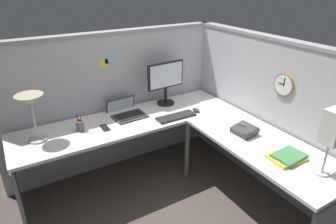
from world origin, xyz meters
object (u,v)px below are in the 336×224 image
Objects in this scene: computer_mouse at (196,110)px; book_stack at (288,157)px; cell_phone at (105,128)px; keyboard at (176,117)px; office_phone at (245,131)px; desk_lamp_dome at (30,104)px; wall_clock at (284,85)px; laptop at (126,112)px; desk_lamp_paper at (333,129)px; monitor at (166,80)px; pen_cup at (80,126)px.

book_stack reaches higher than computer_mouse.
cell_phone is 1.70m from book_stack.
computer_mouse reaches higher than keyboard.
keyboard is 0.74m from office_phone.
office_phone is at bearing -81.27° from computer_mouse.
wall_clock is at bearing -24.56° from desk_lamp_dome.
desk_lamp_paper is (0.86, -1.75, 0.36)m from laptop.
desk_lamp_dome is (-1.43, -0.13, 0.07)m from monitor.
monitor is 2.27× the size of wall_clock.
monitor reaches higher than computer_mouse.
keyboard is 2.00× the size of office_phone.
keyboard is (-0.10, -0.38, -0.28)m from monitor.
keyboard is at bearing -12.14° from cell_phone.
cell_phone is 1.98m from desk_lamp_paper.
office_phone is at bearing 170.45° from wall_clock.
keyboard is 1.41m from desk_lamp_dome.
monitor is at bearing 105.15° from office_phone.
book_stack reaches higher than cell_phone.
keyboard is at bearing -104.17° from monitor.
cell_phone is 0.67× the size of office_phone.
keyboard is 0.98m from pen_cup.
wall_clock reaches higher than book_stack.
monitor is 1.25× the size of laptop.
computer_mouse is 0.23× the size of desk_lamp_dome.
monitor is at bearing 2.19° from laptop.
computer_mouse reaches higher than cell_phone.
laptop is 1.68m from book_stack.
computer_mouse is 0.58× the size of pen_cup.
desk_lamp_dome is at bearing -174.95° from monitor.
laptop reaches higher than keyboard.
pen_cup is 1.90m from book_stack.
wall_clock is (2.08, -0.95, 0.08)m from desk_lamp_dome.
laptop reaches higher than cell_phone.
keyboard is 0.27m from computer_mouse.
computer_mouse is at bearing 95.29° from book_stack.
desk_lamp_paper reaches higher than pen_cup.
desk_lamp_paper is at bearing -49.28° from pen_cup.
monitor is 2.32× the size of office_phone.
desk_lamp_dome is 0.50m from pen_cup.
office_phone is at bearing -74.85° from monitor.
keyboard is at bearing -10.65° from desk_lamp_dome.
computer_mouse is at bearing 98.73° from office_phone.
wall_clock is (1.70, -0.93, 0.39)m from pen_cup.
cell_phone is (-0.73, 0.16, -0.01)m from keyboard.
desk_lamp_dome reaches higher than keyboard.
monitor is 3.47× the size of cell_phone.
computer_mouse is at bearing -26.51° from laptop.
desk_lamp_paper reaches higher than cell_phone.
book_stack is (0.28, -1.50, -0.27)m from monitor.
wall_clock is (1.17, -1.06, 0.42)m from laptop.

